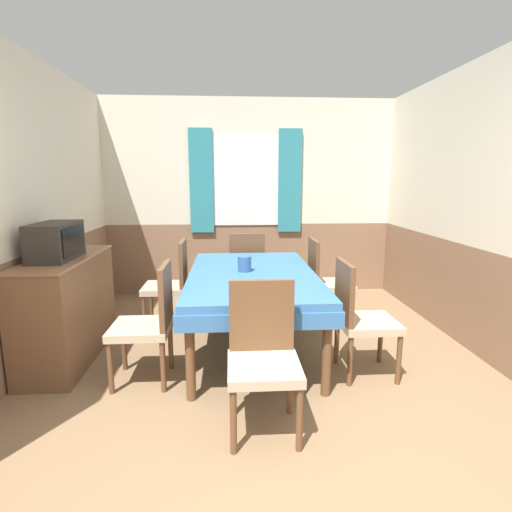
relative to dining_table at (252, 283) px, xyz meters
name	(u,v)px	position (x,y,z in m)	size (l,w,h in m)	color
ground_plane	(288,502)	(0.07, -1.86, -0.62)	(16.00, 16.00, 0.00)	#846647
wall_back	(249,197)	(0.07, 1.91, 0.69)	(4.24, 0.09, 2.60)	silver
wall_left	(34,209)	(-1.87, 0.02, 0.68)	(0.05, 4.15, 2.60)	silver
wall_right	(471,207)	(2.02, 0.02, 0.68)	(0.05, 4.15, 2.60)	silver
dining_table	(252,283)	(0.00, 0.00, 0.00)	(1.16, 1.97, 0.72)	#386BA8
chair_left_near	(150,320)	(-0.82, -0.58, -0.12)	(0.44, 0.44, 0.93)	brown
chair_head_window	(247,267)	(0.00, 1.22, -0.12)	(0.44, 0.44, 0.93)	brown
chair_head_near	(263,352)	(0.00, -1.22, -0.12)	(0.44, 0.44, 0.93)	brown
chair_right_far	(325,279)	(0.82, 0.58, -0.12)	(0.44, 0.44, 0.93)	brown
chair_right_near	(359,315)	(0.82, -0.58, -0.12)	(0.44, 0.44, 0.93)	brown
chair_left_far	(171,281)	(-0.82, 0.58, -0.12)	(0.44, 0.44, 0.93)	brown
sideboard	(68,308)	(-1.61, -0.13, -0.16)	(0.46, 1.26, 0.91)	brown
tv	(56,241)	(-1.62, -0.21, 0.44)	(0.29, 0.54, 0.30)	#2D2823
vase	(245,264)	(-0.07, 0.04, 0.17)	(0.12, 0.12, 0.14)	#335684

